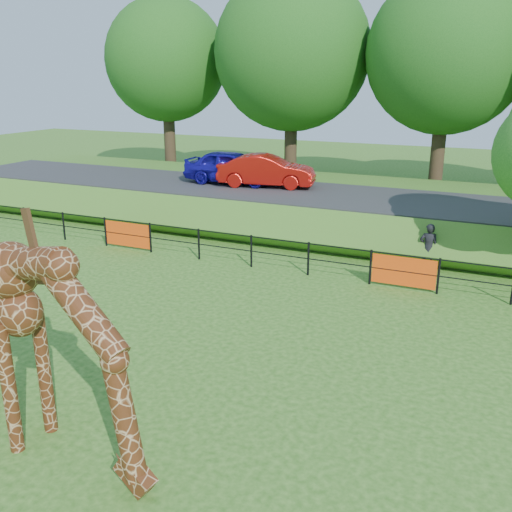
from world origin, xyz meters
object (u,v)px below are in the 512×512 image
object	(u,v)px
car_red	(266,171)
car_blue	(232,167)
giraffe	(28,345)
visitor	(428,248)

from	to	relation	value
car_red	car_blue	bearing A→B (deg)	76.85
giraffe	car_blue	xyz separation A→B (m)	(-4.61, 16.79, 0.28)
giraffe	car_blue	world-z (taller)	giraffe
giraffe	car_blue	bearing A→B (deg)	114.44
car_red	visitor	size ratio (longest dim) A/B	2.64
giraffe	visitor	size ratio (longest dim) A/B	3.30
visitor	car_blue	bearing A→B (deg)	-34.91
car_blue	car_red	world-z (taller)	car_blue
car_red	visitor	distance (m)	9.03
giraffe	visitor	distance (m)	13.13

